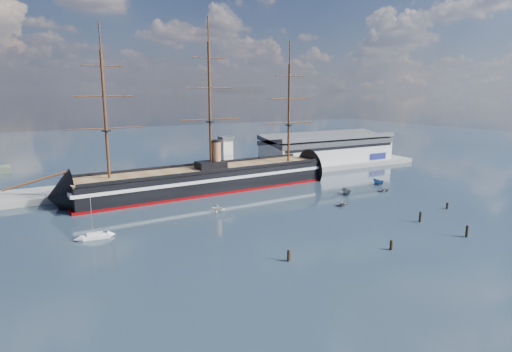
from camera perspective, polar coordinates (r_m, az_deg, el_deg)
ground at (r=136.85m, az=0.89°, el=-3.13°), size 600.00×600.00×0.00m
quay at (r=172.34m, az=-2.28°, el=-0.13°), size 180.00×18.00×2.00m
warehouse at (r=200.33m, az=9.50°, el=3.65°), size 63.00×21.00×11.60m
quay_tower at (r=164.95m, az=-3.99°, el=2.78°), size 5.00×5.00×15.00m
warship at (r=147.99m, az=-7.30°, el=-0.51°), size 113.27×20.72×53.94m
sailboat at (r=107.91m, az=-20.66°, el=-7.48°), size 6.90×2.82×10.72m
motorboat_b at (r=132.53m, az=11.60°, el=-3.84°), size 2.19×3.40×1.47m
motorboat_c at (r=146.27m, az=11.97°, el=-2.43°), size 6.50×3.69×2.45m
motorboat_d at (r=123.28m, az=-5.07°, el=-4.80°), size 7.08×6.53×2.47m
motorboat_e at (r=153.92m, az=16.69°, el=-1.99°), size 1.43×2.77×1.23m
motorboat_f at (r=164.60m, az=16.01°, el=-1.10°), size 6.04×2.39×2.39m
piling_near_left at (r=88.99m, az=4.36°, el=-11.25°), size 0.64×0.64×3.10m
piling_near_mid at (r=99.16m, az=17.54°, el=-9.35°), size 0.64×0.64×2.91m
piling_near_right at (r=121.61m, az=21.00°, el=-5.75°), size 0.64×0.64×3.61m
piling_far_right at (r=138.00m, az=24.11°, el=-4.01°), size 0.64×0.64×2.61m
piling_extra at (r=114.00m, az=26.24°, el=-7.30°), size 0.64×0.64×3.60m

